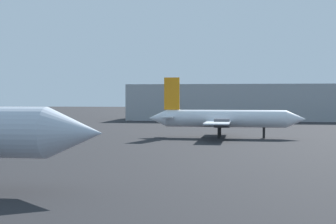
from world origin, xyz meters
The scene contains 2 objects.
airplane_distant centered at (1.21, 70.40, 3.10)m, with size 25.32×18.52×9.80m.
terminal_building centered at (19.25, 134.34, 5.02)m, with size 93.27×23.39×10.04m, color #999EA3.
Camera 1 is at (3.68, -9.23, 6.68)m, focal length 52.44 mm.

